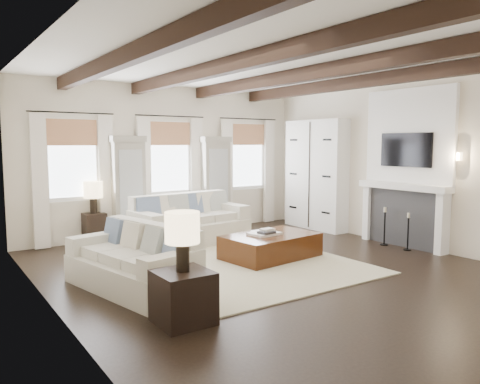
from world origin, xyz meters
TOP-DOWN VIEW (x-y plane):
  - ground at (0.00, 0.00)m, footprint 7.50×7.50m
  - room_shell at (0.75, 0.90)m, footprint 6.54×7.54m
  - area_rug at (-0.33, 0.94)m, footprint 3.59×4.30m
  - sofa_back at (-0.15, 2.56)m, footprint 2.36×1.25m
  - sofa_left at (-2.13, 0.40)m, footprint 1.32×2.18m
  - ottoman at (0.43, 0.68)m, footprint 1.69×1.16m
  - tray at (0.32, 0.72)m, footprint 0.54×0.43m
  - book_lower at (0.30, 0.62)m, footprint 0.28×0.23m
  - book_upper at (0.36, 0.68)m, footprint 0.24×0.19m
  - side_table_front at (-2.16, -1.07)m, footprint 0.58×0.58m
  - lamp_front at (-2.16, -1.07)m, footprint 0.38×0.38m
  - side_table_back at (-1.71, 3.57)m, footprint 0.40×0.40m
  - lamp_back at (-1.71, 3.57)m, footprint 0.36×0.36m
  - candlestick_near at (2.90, -0.28)m, footprint 0.14×0.14m
  - candlestick_far at (2.90, 0.26)m, footprint 0.15×0.15m

SIDE VIEW (x-z plane):
  - ground at x=0.00m, z-range 0.00..0.00m
  - area_rug at x=-0.33m, z-range 0.00..0.02m
  - ottoman at x=0.43m, z-range 0.00..0.42m
  - candlestick_near at x=2.90m, z-range -0.06..0.64m
  - side_table_front at x=-2.16m, z-range 0.00..0.58m
  - side_table_back at x=-1.71m, z-range 0.00..0.61m
  - candlestick_far at x=2.90m, z-range -0.06..0.68m
  - sofa_left at x=-2.13m, z-range -0.09..0.78m
  - sofa_back at x=-0.15m, z-range -0.09..0.89m
  - tray at x=0.32m, z-range 0.42..0.46m
  - book_lower at x=0.30m, z-range 0.46..0.50m
  - book_upper at x=0.36m, z-range 0.50..0.53m
  - lamp_front at x=-2.16m, z-range 0.70..1.36m
  - lamp_back at x=-1.71m, z-range 0.72..1.35m
  - room_shell at x=0.75m, z-range 0.28..3.50m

